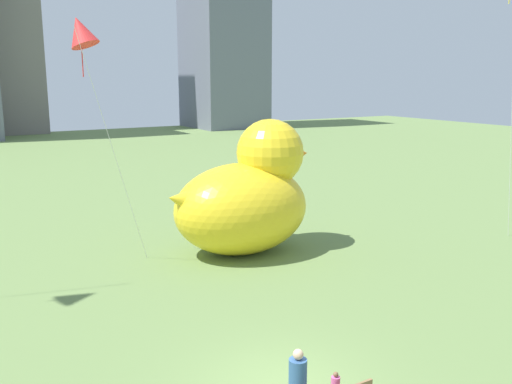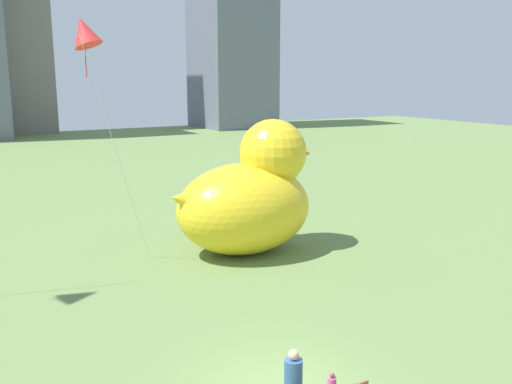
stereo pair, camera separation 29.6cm
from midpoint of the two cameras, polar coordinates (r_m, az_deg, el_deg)
person_adult at (r=13.01m, az=3.57°, el=-18.55°), size 0.40×0.40×1.64m
giant_inflatable_duck at (r=23.86m, az=-1.34°, el=-0.51°), size 6.85×4.39×5.67m
kite_red at (r=23.12m, az=-17.73°, el=15.25°), size 2.89×2.90×9.82m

